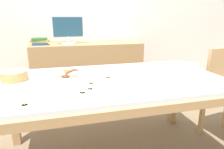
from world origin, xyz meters
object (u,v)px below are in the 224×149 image
Objects in this scene: tealight_left_edge at (108,78)px; tealight_centre at (82,93)px; plate_stack at (186,67)px; tealight_near_front at (25,106)px; pastry_platter at (68,75)px; book_stack at (40,41)px; computer_monitor at (68,30)px; tealight_near_cakes at (91,84)px; tealight_right_edge at (90,90)px; cake_chocolate_round at (14,77)px.

tealight_left_edge is 1.00× the size of tealight_centre.
plate_stack is 5.25× the size of tealight_near_front.
pastry_platter is 0.46m from tealight_centre.
book_stack is at bearing 91.62° from tealight_near_front.
tealight_near_cakes is (0.08, -1.51, -0.30)m from computer_monitor.
tealight_near_cakes is at bearing -72.86° from book_stack.
tealight_near_front is (-1.33, -0.46, -0.02)m from plate_stack.
pastry_platter is at bearing 152.40° from tealight_left_edge.
tealight_near_cakes is (0.16, -0.28, -0.01)m from pastry_platter.
tealight_left_edge is 1.00× the size of tealight_right_edge.
computer_monitor is 1.71× the size of book_stack.
cake_chocolate_round is 6.60× the size of tealight_near_cakes.
cake_chocolate_round is at bearing -110.52° from computer_monitor.
tealight_near_front is at bearing -100.61° from computer_monitor.
tealight_near_front is (-0.33, -0.11, 0.00)m from tealight_centre.
plate_stack is 5.25× the size of tealight_right_edge.
plate_stack is 0.77m from tealight_left_edge.
cake_chocolate_round reaches higher than tealight_near_front.
plate_stack is at bearing -43.95° from book_stack.
book_stack is 0.94× the size of cake_chocolate_round.
computer_monitor is 0.41m from book_stack.
pastry_platter is 7.73× the size of tealight_right_edge.
tealight_near_cakes is (-0.92, -0.18, -0.02)m from plate_stack.
tealight_near_front is 0.42m from tealight_right_edge.
tealight_left_edge is at bearing -80.51° from computer_monitor.
computer_monitor reaches higher than cake_chocolate_round.
computer_monitor is 1.85m from tealight_near_front.
computer_monitor is 10.60× the size of tealight_near_front.
tealight_right_edge is (-0.18, -0.23, 0.00)m from tealight_left_edge.
tealight_near_cakes is at bearing -168.89° from plate_stack.
tealight_right_edge and tealight_near_cakes have the same top height.
cake_chocolate_round is 0.85× the size of pastry_platter.
cake_chocolate_round is 0.64m from tealight_right_edge.
tealight_right_edge is (-0.94, -0.30, -0.02)m from plate_stack.
plate_stack is 0.93m from tealight_near_cakes.
tealight_right_edge is at bearing -103.22° from tealight_near_cakes.
computer_monitor reaches higher than tealight_near_cakes.
computer_monitor reaches higher than tealight_centre.
tealight_centre is at bearing -116.32° from tealight_near_cakes.
tealight_near_front is (0.14, -0.51, -0.03)m from cake_chocolate_round.
tealight_centre and tealight_near_front have the same top height.
book_stack is at bearing 105.08° from tealight_right_edge.
cake_chocolate_round is 6.60× the size of tealight_near_front.
pastry_platter reaches higher than tealight_left_edge.
pastry_platter is at bearing 65.36° from tealight_near_front.
tealight_centre and tealight_near_cakes have the same top height.
computer_monitor is at bearing 86.32° from pastry_platter.
pastry_platter reaches higher than tealight_near_front.
tealight_right_edge is at bearing -33.01° from cake_chocolate_round.
plate_stack is 0.99m from tealight_right_edge.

